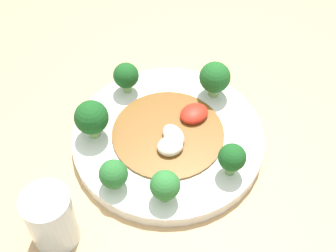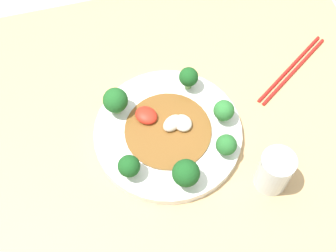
{
  "view_description": "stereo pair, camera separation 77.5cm",
  "coord_description": "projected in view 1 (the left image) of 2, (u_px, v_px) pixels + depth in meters",
  "views": [
    {
      "loc": [
        0.02,
        -0.42,
        1.34
      ],
      "look_at": [
        0.01,
        0.04,
        0.79
      ],
      "focal_mm": 50.0,
      "sensor_mm": 36.0,
      "label": 1
    },
    {
      "loc": [
        -0.43,
        0.15,
        1.6
      ],
      "look_at": [
        0.01,
        0.04,
        0.79
      ],
      "focal_mm": 50.0,
      "sensor_mm": 36.0,
      "label": 2
    }
  ],
  "objects": [
    {
      "name": "broccoli_northeast",
      "position": [
        215.0,
        78.0,
        0.76
      ],
      "size": [
        0.05,
        0.05,
        0.06
      ],
      "color": "#89B76B",
      "rests_on": "plate"
    },
    {
      "name": "stirfry_center",
      "position": [
        173.0,
        132.0,
        0.73
      ],
      "size": [
        0.18,
        0.18,
        0.02
      ],
      "color": "brown",
      "rests_on": "plate"
    },
    {
      "name": "broccoli_south",
      "position": [
        165.0,
        186.0,
        0.64
      ],
      "size": [
        0.04,
        0.04,
        0.05
      ],
      "color": "#70A356",
      "rests_on": "plate"
    },
    {
      "name": "drinking_glass",
      "position": [
        51.0,
        219.0,
        0.61
      ],
      "size": [
        0.06,
        0.06,
        0.09
      ],
      "color": "silver",
      "rests_on": "table"
    },
    {
      "name": "broccoli_west",
      "position": [
        91.0,
        118.0,
        0.7
      ],
      "size": [
        0.05,
        0.05,
        0.07
      ],
      "color": "#89B76B",
      "rests_on": "plate"
    },
    {
      "name": "plate",
      "position": [
        168.0,
        138.0,
        0.74
      ],
      "size": [
        0.3,
        0.3,
        0.02
      ],
      "color": "white",
      "rests_on": "table"
    },
    {
      "name": "broccoli_southwest",
      "position": [
        113.0,
        174.0,
        0.65
      ],
      "size": [
        0.04,
        0.04,
        0.05
      ],
      "color": "#70A356",
      "rests_on": "plate"
    },
    {
      "name": "broccoli_southeast",
      "position": [
        232.0,
        158.0,
        0.66
      ],
      "size": [
        0.04,
        0.04,
        0.06
      ],
      "color": "#70A356",
      "rests_on": "plate"
    },
    {
      "name": "broccoli_northwest",
      "position": [
        126.0,
        76.0,
        0.77
      ],
      "size": [
        0.04,
        0.04,
        0.06
      ],
      "color": "#89B76B",
      "rests_on": "plate"
    }
  ]
}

